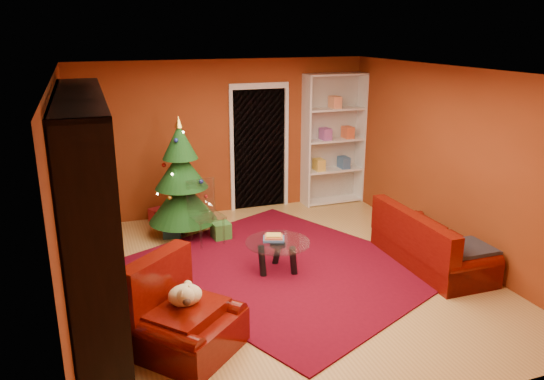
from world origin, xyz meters
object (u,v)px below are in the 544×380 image
object	(u,v)px
dog	(185,295)
media_unit	(89,214)
gift_box_teal	(172,228)
gift_box_red	(157,215)
rug	(285,267)
white_bookshelf	(334,140)
sofa	(432,238)
coffee_table	(278,256)
christmas_tree	(181,179)
armchair	(187,316)
gift_box_green	(221,231)
acrylic_chair	(207,216)

from	to	relation	value
dog	media_unit	bearing A→B (deg)	92.92
gift_box_teal	gift_box_red	world-z (taller)	gift_box_teal
rug	white_bookshelf	world-z (taller)	white_bookshelf
dog	sofa	bearing A→B (deg)	-28.46
rug	coffee_table	world-z (taller)	coffee_table
media_unit	christmas_tree	distance (m)	2.61
media_unit	armchair	bearing A→B (deg)	-47.66
armchair	coffee_table	size ratio (longest dim) A/B	1.16
media_unit	christmas_tree	xyz separation A→B (m)	(1.35, 2.21, -0.34)
rug	gift_box_green	world-z (taller)	gift_box_green
dog	coffee_table	world-z (taller)	dog
acrylic_chair	gift_box_red	bearing A→B (deg)	104.44
gift_box_red	sofa	bearing A→B (deg)	-42.04
rug	dog	size ratio (longest dim) A/B	8.99
white_bookshelf	acrylic_chair	size ratio (longest dim) A/B	2.77
gift_box_green	media_unit	bearing A→B (deg)	-135.20
coffee_table	dog	bearing A→B (deg)	-138.35
sofa	acrylic_chair	bearing A→B (deg)	57.79
christmas_tree	white_bookshelf	bearing A→B (deg)	13.67
coffee_table	acrylic_chair	bearing A→B (deg)	117.30
rug	christmas_tree	size ratio (longest dim) A/B	1.93
gift_box_green	coffee_table	bearing A→B (deg)	-73.15
armchair	dog	xyz separation A→B (m)	(0.00, 0.07, 0.19)
gift_box_teal	acrylic_chair	bearing A→B (deg)	-46.46
media_unit	gift_box_red	world-z (taller)	media_unit
christmas_tree	gift_box_red	size ratio (longest dim) A/B	8.44
media_unit	sofa	distance (m)	4.38
christmas_tree	coffee_table	world-z (taller)	christmas_tree
media_unit	gift_box_red	xyz separation A→B (m)	(1.03, 2.93, -1.13)
gift_box_red	sofa	size ratio (longest dim) A/B	0.12
gift_box_red	acrylic_chair	distance (m)	1.38
white_bookshelf	acrylic_chair	world-z (taller)	white_bookshelf
gift_box_teal	acrylic_chair	xyz separation A→B (m)	(0.45, -0.47, 0.30)
christmas_tree	coffee_table	bearing A→B (deg)	-62.45
white_bookshelf	acrylic_chair	xyz separation A→B (m)	(-2.62, -1.19, -0.73)
acrylic_chair	dog	bearing A→B (deg)	-118.36
media_unit	acrylic_chair	distance (m)	2.49
gift_box_red	armchair	xyz separation A→B (m)	(-0.23, -3.82, 0.27)
gift_box_red	media_unit	bearing A→B (deg)	-109.48
sofa	dog	bearing A→B (deg)	103.65
gift_box_green	coffee_table	xyz separation A→B (m)	(0.41, -1.37, 0.09)
christmas_tree	gift_box_red	world-z (taller)	christmas_tree
gift_box_red	acrylic_chair	size ratio (longest dim) A/B	0.26
christmas_tree	dog	bearing A→B (deg)	-100.02
gift_box_teal	armchair	bearing A→B (deg)	-96.53
coffee_table	gift_box_green	bearing A→B (deg)	106.85
gift_box_teal	acrylic_chair	distance (m)	0.72
media_unit	gift_box_green	distance (m)	2.82
rug	acrylic_chair	xyz separation A→B (m)	(-0.78, 1.17, 0.42)
rug	dog	bearing A→B (deg)	-139.19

